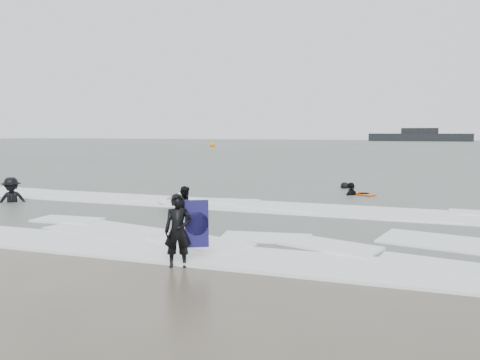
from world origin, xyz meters
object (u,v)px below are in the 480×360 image
(surfer_centre, at_px, (178,267))
(surfer_right_near, at_px, (351,196))
(surfer_wading, at_px, (185,215))
(buoy, at_px, (212,145))
(surfer_right_far, at_px, (345,190))
(surfer_breaker, at_px, (12,204))
(vessel_horizon, at_px, (419,136))

(surfer_centre, xyz_separation_m, surfer_right_near, (2.07, 11.89, 0.00))
(surfer_wading, relative_size, buoy, 0.91)
(surfer_wading, bearing_deg, buoy, -22.89)
(surfer_right_far, distance_m, buoy, 65.13)
(surfer_wading, bearing_deg, surfer_right_near, -80.87)
(surfer_right_near, relative_size, buoy, 1.05)
(surfer_centre, relative_size, surfer_breaker, 0.81)
(surfer_right_near, relative_size, surfer_right_far, 1.16)
(surfer_wading, height_order, surfer_right_near, surfer_right_near)
(surfer_breaker, bearing_deg, buoy, 71.90)
(surfer_wading, bearing_deg, surfer_right_far, -70.25)
(surfer_right_near, bearing_deg, surfer_centre, 23.11)
(surfer_breaker, xyz_separation_m, surfer_right_near, (11.84, 6.58, 0.00))
(surfer_wading, relative_size, surfer_breaker, 0.81)
(surfer_right_near, bearing_deg, surfer_wading, -2.51)
(surfer_breaker, height_order, surfer_right_far, surfer_breaker)
(surfer_wading, relative_size, vessel_horizon, 0.05)
(surfer_centre, height_order, buoy, buoy)
(surfer_breaker, xyz_separation_m, surfer_right_far, (11.27, 8.84, 0.00))
(surfer_breaker, bearing_deg, surfer_right_far, 3.13)
(surfer_wading, xyz_separation_m, surfer_right_near, (4.61, 6.47, 0.00))
(surfer_wading, height_order, surfer_right_far, surfer_wading)
(surfer_right_far, xyz_separation_m, vessel_horizon, (5.75, 129.23, 1.48))
(surfer_centre, xyz_separation_m, buoy, (-29.78, 71.27, 0.42))
(surfer_right_far, xyz_separation_m, buoy, (-31.28, 57.13, 0.42))
(buoy, bearing_deg, surfer_wading, -67.53)
(surfer_breaker, height_order, surfer_right_near, surfer_breaker)
(surfer_right_near, bearing_deg, vessel_horizon, -149.25)
(surfer_centre, relative_size, buoy, 0.91)
(surfer_centre, height_order, surfer_right_far, surfer_centre)
(surfer_centre, bearing_deg, surfer_wading, 91.93)
(surfer_breaker, relative_size, surfer_right_far, 1.24)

